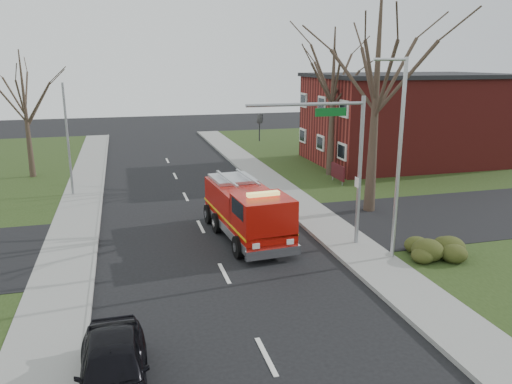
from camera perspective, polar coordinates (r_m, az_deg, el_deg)
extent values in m
plane|color=black|center=(20.28, -3.65, -9.28)|extent=(120.00, 120.00, 0.00)
cube|color=gray|center=(22.20, 12.35, -7.20)|extent=(2.40, 80.00, 0.15)
cube|color=gray|center=(20.09, -21.54, -10.35)|extent=(2.40, 80.00, 0.15)
cube|color=maroon|center=(42.91, 16.91, 7.81)|extent=(15.00, 10.00, 7.00)
cube|color=black|center=(42.66, 17.28, 12.61)|extent=(15.40, 10.40, 0.30)
cube|color=silver|center=(39.66, 7.39, 5.61)|extent=(0.12, 1.40, 1.20)
cube|color=#440F16|center=(34.54, 9.33, 2.31)|extent=(0.12, 2.00, 1.00)
cylinder|color=gray|center=(33.93, 9.86, 1.28)|extent=(0.08, 0.08, 0.90)
cylinder|color=gray|center=(35.35, 8.77, 1.87)|extent=(0.08, 0.08, 0.90)
ellipsoid|color=#253112|center=(22.63, 19.94, -5.97)|extent=(2.80, 2.00, 0.90)
cone|color=#372A20|center=(27.58, 13.47, 9.71)|extent=(0.64, 0.64, 12.00)
cone|color=#372A20|center=(36.36, 8.72, 9.89)|extent=(0.56, 0.56, 10.50)
cone|color=#372A20|center=(38.88, -24.80, 7.92)|extent=(0.44, 0.44, 9.00)
cylinder|color=gray|center=(22.63, 11.76, 2.08)|extent=(0.18, 0.18, 6.80)
cylinder|color=gray|center=(21.12, 5.79, 9.94)|extent=(5.20, 0.14, 0.14)
cube|color=#0C591E|center=(21.56, 8.54, 9.02)|extent=(1.40, 0.06, 0.35)
imported|color=black|center=(20.52, 0.48, 8.90)|extent=(0.22, 0.18, 1.10)
cylinder|color=#B7BABF|center=(21.10, 16.00, 3.12)|extent=(0.16, 0.16, 8.40)
cylinder|color=#B7BABF|center=(20.34, 15.10, 14.42)|extent=(1.40, 0.12, 0.12)
cylinder|color=gray|center=(32.67, -20.70, 5.48)|extent=(0.14, 0.14, 7.00)
cube|color=#A80F07|center=(24.79, -1.93, -1.30)|extent=(2.69, 4.82, 1.88)
cube|color=#A80F07|center=(21.67, 0.81, -3.32)|extent=(2.50, 2.50, 2.15)
cube|color=#B7BABF|center=(24.04, -1.13, -3.72)|extent=(2.89, 7.15, 0.40)
cube|color=#E5B20C|center=(23.89, -1.14, -2.60)|extent=(2.90, 7.15, 0.11)
cube|color=black|center=(20.59, 1.78, -2.35)|extent=(2.03, 0.25, 0.76)
cube|color=#E5D866|center=(21.33, 0.82, -0.23)|extent=(1.45, 0.42, 0.16)
cylinder|color=black|center=(21.58, -2.03, -6.31)|extent=(0.39, 1.01, 0.98)
cylinder|color=black|center=(22.35, 3.69, -5.58)|extent=(0.39, 1.01, 0.98)
cylinder|color=black|center=(26.23, -5.42, -2.49)|extent=(0.39, 1.01, 0.98)
cylinder|color=black|center=(26.86, -0.60, -2.01)|extent=(0.39, 1.01, 0.98)
imported|color=black|center=(13.80, -16.01, -18.85)|extent=(1.77, 4.40, 1.50)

